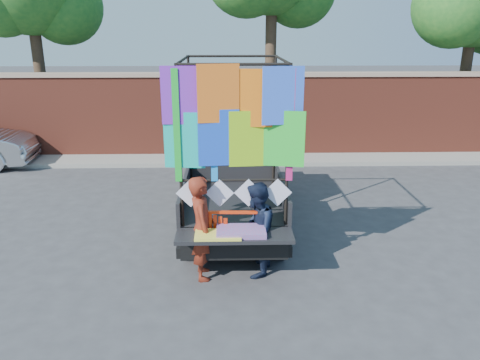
{
  "coord_description": "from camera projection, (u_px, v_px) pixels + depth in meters",
  "views": [
    {
      "loc": [
        -0.41,
        -7.48,
        3.88
      ],
      "look_at": [
        -0.21,
        -0.06,
        1.47
      ],
      "focal_mm": 35.0,
      "sensor_mm": 36.0,
      "label": 1
    }
  ],
  "objects": [
    {
      "name": "brick_wall",
      "position": [
        241.0,
        115.0,
        14.56
      ],
      "size": [
        30.0,
        0.45,
        2.61
      ],
      "color": "brown",
      "rests_on": "ground"
    },
    {
      "name": "ground",
      "position": [
        252.0,
        257.0,
        8.32
      ],
      "size": [
        90.0,
        90.0,
        0.0
      ],
      "primitive_type": "plane",
      "color": "#38383A",
      "rests_on": "ground"
    },
    {
      "name": "streamer_bundle",
      "position": [
        223.0,
        224.0,
        7.44
      ],
      "size": [
        0.96,
        0.09,
        0.66
      ],
      "color": "red",
      "rests_on": "ground"
    },
    {
      "name": "woman",
      "position": [
        202.0,
        228.0,
        7.43
      ],
      "size": [
        0.5,
        0.68,
        1.71
      ],
      "primitive_type": "imported",
      "rotation": [
        0.0,
        0.0,
        1.73
      ],
      "color": "maroon",
      "rests_on": "ground"
    },
    {
      "name": "pickup_truck",
      "position": [
        232.0,
        175.0,
        10.1
      ],
      "size": [
        2.15,
        5.41,
        3.4
      ],
      "color": "black",
      "rests_on": "ground"
    },
    {
      "name": "man",
      "position": [
        256.0,
        230.0,
        7.53
      ],
      "size": [
        0.77,
        0.89,
        1.57
      ],
      "primitive_type": "imported",
      "rotation": [
        0.0,
        0.0,
        -1.82
      ],
      "color": "#151F36",
      "rests_on": "ground"
    },
    {
      "name": "curb",
      "position": [
        241.0,
        160.0,
        14.29
      ],
      "size": [
        30.0,
        1.2,
        0.12
      ],
      "primitive_type": "cube",
      "color": "gray",
      "rests_on": "ground"
    }
  ]
}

